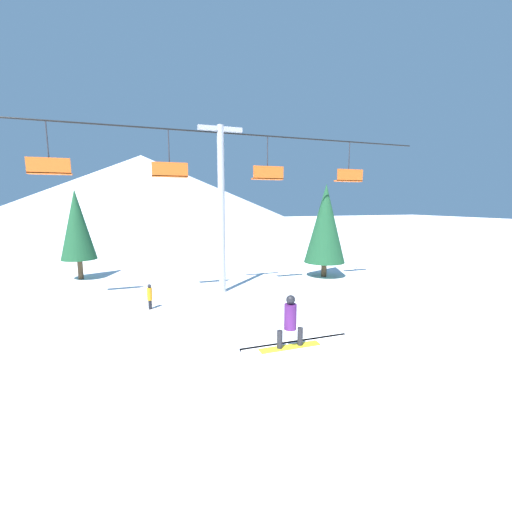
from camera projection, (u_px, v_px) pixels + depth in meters
The scene contains 8 objects.
ground_plane at pixel (275, 466), 6.59m from camera, with size 220.00×220.00×0.00m, color white.
mountain_ridge at pixel (143, 191), 72.80m from camera, with size 70.46×70.46×14.88m.
snow_ramp at pixel (328, 400), 7.51m from camera, with size 3.02×3.34×1.46m.
snowboarder at pixel (290, 322), 8.41m from camera, with size 1.59×0.31×1.35m.
chairlift at pixel (221, 189), 18.59m from camera, with size 25.45×0.44×9.11m.
pine_tree_near at pixel (325, 224), 22.98m from camera, with size 2.75×2.75×6.27m.
pine_tree_far at pixel (77, 225), 22.19m from camera, with size 2.20×2.20×5.92m.
distant_skier at pixel (150, 296), 16.20m from camera, with size 0.24×0.24×1.23m.
Camera 1 is at (-2.34, -5.41, 5.02)m, focal length 24.00 mm.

